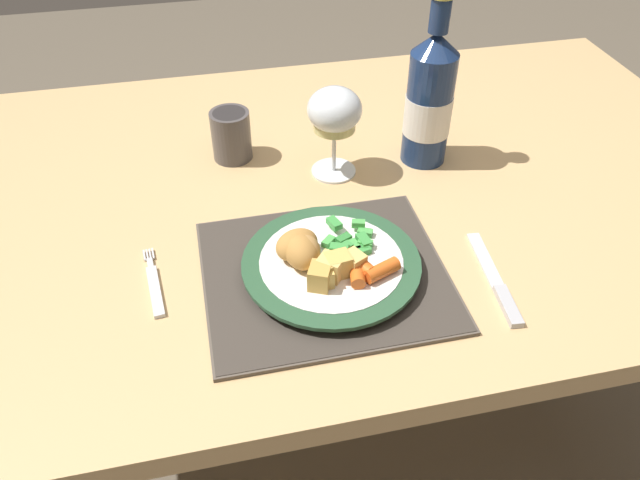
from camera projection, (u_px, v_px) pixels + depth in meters
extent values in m
plane|color=brown|center=(317.00, 436.00, 1.49)|extent=(6.00, 6.00, 0.00)
cube|color=tan|center=(316.00, 193.00, 1.02)|extent=(1.48, 0.88, 0.04)
cube|color=tan|center=(537.00, 189.00, 1.66)|extent=(0.06, 0.06, 0.70)
cube|color=brown|center=(325.00, 275.00, 0.85)|extent=(0.33, 0.29, 0.01)
cube|color=#3C352E|center=(325.00, 273.00, 0.84)|extent=(0.32, 0.28, 0.00)
cylinder|color=white|center=(331.00, 267.00, 0.84)|extent=(0.20, 0.20, 0.01)
cylinder|color=#2D5638|center=(331.00, 263.00, 0.84)|extent=(0.24, 0.24, 0.01)
cylinder|color=white|center=(331.00, 261.00, 0.83)|extent=(0.19, 0.19, 0.00)
ellipsoid|color=#B77F3D|center=(297.00, 245.00, 0.83)|extent=(0.08, 0.07, 0.04)
ellipsoid|color=tan|center=(303.00, 251.00, 0.82)|extent=(0.05, 0.06, 0.04)
ellipsoid|color=#B77F3D|center=(302.00, 252.00, 0.82)|extent=(0.05, 0.06, 0.04)
cube|color=#4CA84C|center=(354.00, 246.00, 0.85)|extent=(0.02, 0.02, 0.01)
cube|color=#4CA84C|center=(365.00, 243.00, 0.85)|extent=(0.02, 0.02, 0.01)
cube|color=green|center=(334.00, 223.00, 0.88)|extent=(0.02, 0.03, 0.01)
cube|color=green|center=(344.00, 248.00, 0.84)|extent=(0.03, 0.02, 0.01)
cube|color=green|center=(361.00, 251.00, 0.84)|extent=(0.03, 0.02, 0.01)
cube|color=green|center=(364.00, 240.00, 0.85)|extent=(0.02, 0.03, 0.01)
cube|color=#338438|center=(343.00, 239.00, 0.86)|extent=(0.02, 0.02, 0.01)
cube|color=green|center=(339.00, 248.00, 0.83)|extent=(0.03, 0.02, 0.01)
cube|color=#4CA84C|center=(336.00, 255.00, 0.84)|extent=(0.03, 0.03, 0.01)
cube|color=#4CA84C|center=(336.00, 255.00, 0.83)|extent=(0.02, 0.03, 0.01)
cube|color=#4CA84C|center=(358.00, 224.00, 0.87)|extent=(0.02, 0.02, 0.01)
cube|color=#4CA84C|center=(329.00, 242.00, 0.86)|extent=(0.02, 0.02, 0.01)
cube|color=#4CA84C|center=(365.00, 233.00, 0.87)|extent=(0.02, 0.02, 0.01)
cube|color=#338438|center=(364.00, 245.00, 0.85)|extent=(0.01, 0.02, 0.01)
cylinder|color=orange|center=(361.00, 272.00, 0.80)|extent=(0.03, 0.05, 0.02)
cylinder|color=orange|center=(359.00, 264.00, 0.81)|extent=(0.04, 0.05, 0.02)
cylinder|color=orange|center=(382.00, 270.00, 0.81)|extent=(0.05, 0.04, 0.02)
cube|color=silver|center=(155.00, 291.00, 0.82)|extent=(0.02, 0.10, 0.01)
cube|color=silver|center=(150.00, 264.00, 0.86)|extent=(0.01, 0.02, 0.01)
cube|color=silver|center=(153.00, 254.00, 0.88)|extent=(0.00, 0.02, 0.00)
cube|color=silver|center=(150.00, 254.00, 0.88)|extent=(0.00, 0.02, 0.00)
cube|color=silver|center=(147.00, 255.00, 0.88)|extent=(0.00, 0.02, 0.00)
cube|color=silver|center=(144.00, 255.00, 0.88)|extent=(0.00, 0.02, 0.00)
cube|color=silver|center=(485.00, 260.00, 0.87)|extent=(0.03, 0.11, 0.00)
cube|color=#B2B2B7|center=(508.00, 306.00, 0.80)|extent=(0.02, 0.07, 0.01)
cylinder|color=silver|center=(334.00, 171.00, 1.04)|extent=(0.07, 0.07, 0.00)
cylinder|color=silver|center=(334.00, 150.00, 1.01)|extent=(0.01, 0.01, 0.08)
ellipsoid|color=silver|center=(335.00, 109.00, 0.96)|extent=(0.09, 0.09, 0.07)
cylinder|color=#E0D684|center=(334.00, 121.00, 0.98)|extent=(0.07, 0.07, 0.03)
cylinder|color=navy|center=(428.00, 109.00, 1.01)|extent=(0.08, 0.08, 0.19)
cone|color=navy|center=(437.00, 43.00, 0.94)|extent=(0.08, 0.08, 0.03)
cylinder|color=navy|center=(440.00, 15.00, 0.91)|extent=(0.03, 0.03, 0.05)
cylinder|color=white|center=(428.00, 114.00, 1.02)|extent=(0.08, 0.08, 0.07)
cube|color=#E5BC66|center=(331.00, 267.00, 0.80)|extent=(0.04, 0.04, 0.03)
cube|color=gold|center=(320.00, 276.00, 0.79)|extent=(0.04, 0.04, 0.03)
cube|color=#E5BC66|center=(353.00, 262.00, 0.81)|extent=(0.03, 0.03, 0.03)
cube|color=#DBB256|center=(329.00, 269.00, 0.80)|extent=(0.04, 0.04, 0.03)
cube|color=#DBB256|center=(338.00, 265.00, 0.80)|extent=(0.03, 0.03, 0.03)
cube|color=#DBB256|center=(323.00, 278.00, 0.79)|extent=(0.03, 0.02, 0.03)
cylinder|color=#4C4747|center=(231.00, 135.00, 1.05)|extent=(0.07, 0.07, 0.09)
cylinder|color=#2A2727|center=(229.00, 115.00, 1.02)|extent=(0.05, 0.05, 0.01)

